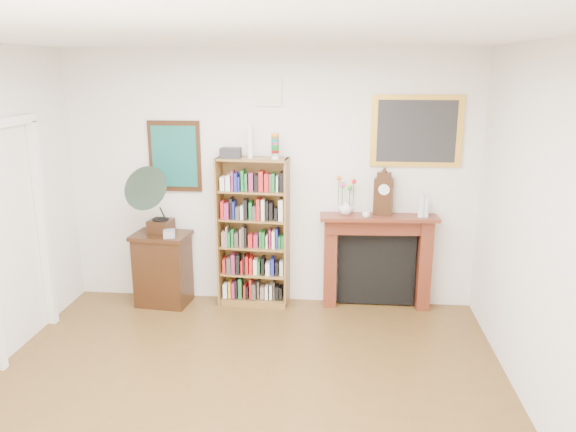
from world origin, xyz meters
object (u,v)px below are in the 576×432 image
at_px(cd_stack, 169,234).
at_px(flower_vase, 346,207).
at_px(fireplace, 377,253).
at_px(bottle_left, 421,206).
at_px(side_cabinet, 163,269).
at_px(bookshelf, 253,225).
at_px(mantel_clock, 383,195).
at_px(teacup, 366,215).
at_px(bottle_right, 426,208).
at_px(gramophone, 155,196).

bearing_deg(cd_stack, flower_vase, 7.47).
height_order(fireplace, bottle_left, bottle_left).
distance_m(side_cabinet, bottle_left, 2.92).
distance_m(bookshelf, flower_vase, 1.03).
bearing_deg(mantel_clock, bottle_left, 2.87).
relative_size(teacup, bottle_left, 0.33).
relative_size(fireplace, mantel_clock, 2.76).
bearing_deg(bottle_right, bookshelf, -179.97).
relative_size(flower_vase, bottle_left, 0.64).
bearing_deg(bookshelf, flower_vase, 6.93).
relative_size(side_cabinet, fireplace, 0.65).
relative_size(side_cabinet, teacup, 10.42).
relative_size(bookshelf, cd_stack, 15.97).
xyz_separation_m(bookshelf, fireplace, (1.36, 0.06, -0.31)).
bearing_deg(gramophone, cd_stack, -4.16).
distance_m(fireplace, flower_vase, 0.63).
distance_m(cd_stack, teacup, 2.12).
distance_m(cd_stack, bottle_right, 2.76).
bearing_deg(bookshelf, teacup, 0.46).
distance_m(fireplace, bottle_right, 0.73).
bearing_deg(fireplace, side_cabinet, -179.34).
bearing_deg(side_cabinet, teacup, 5.75).
xyz_separation_m(flower_vase, bottle_left, (0.79, -0.05, 0.04)).
relative_size(cd_stack, bottle_right, 0.60).
height_order(teacup, bottle_right, bottle_right).
distance_m(gramophone, bottle_left, 2.83).
relative_size(bookshelf, teacup, 24.24).
bearing_deg(teacup, bookshelf, 176.00).
relative_size(gramophone, cd_stack, 6.51).
bearing_deg(bottle_left, gramophone, -176.74).
distance_m(side_cabinet, teacup, 2.34).
distance_m(fireplace, mantel_clock, 0.67).
bearing_deg(bookshelf, bottle_right, 4.48).
xyz_separation_m(fireplace, mantel_clock, (0.04, -0.01, 0.67)).
bearing_deg(fireplace, gramophone, -177.29).
bearing_deg(cd_stack, mantel_clock, 6.35).
bearing_deg(bookshelf, side_cabinet, -170.92).
height_order(fireplace, gramophone, gramophone).
relative_size(side_cabinet, flower_vase, 5.40).
bearing_deg(flower_vase, teacup, -30.96).
bearing_deg(flower_vase, bottle_left, -3.71).
xyz_separation_m(fireplace, cd_stack, (-2.24, -0.27, 0.24)).
distance_m(flower_vase, teacup, 0.25).
xyz_separation_m(gramophone, mantel_clock, (2.43, 0.22, 0.02)).
xyz_separation_m(fireplace, gramophone, (-2.39, -0.23, 0.65)).
bearing_deg(flower_vase, bookshelf, -177.53).
height_order(cd_stack, flower_vase, flower_vase).
bearing_deg(side_cabinet, bookshelf, 10.45).
height_order(bookshelf, teacup, bookshelf).
xyz_separation_m(side_cabinet, flower_vase, (2.02, 0.13, 0.73)).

